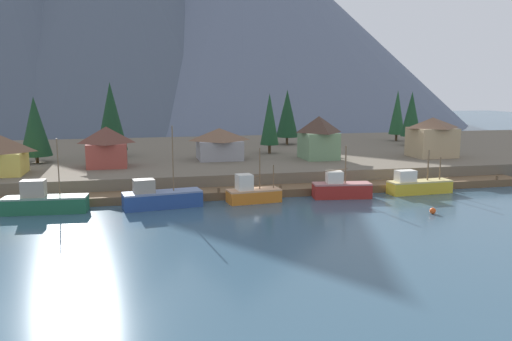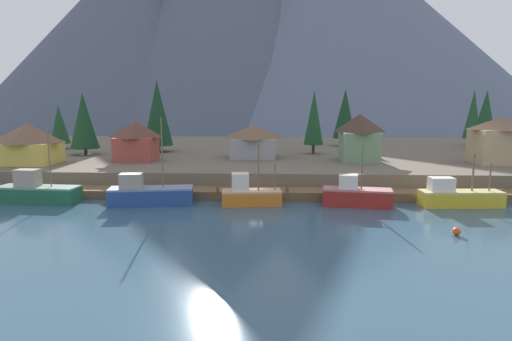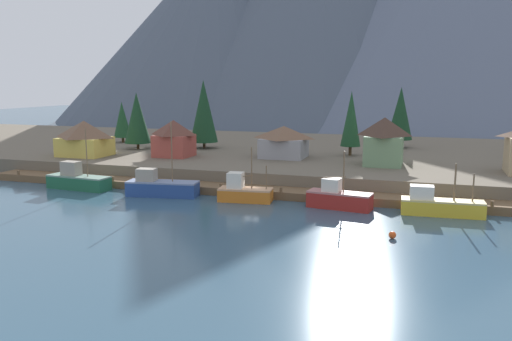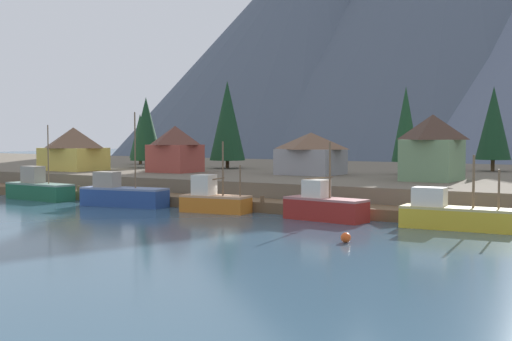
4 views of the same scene
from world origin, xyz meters
name	(u,v)px [view 2 (image 2 of 4)]	position (x,y,z in m)	size (l,w,h in m)	color
ground_plane	(259,176)	(0.00, 20.00, -0.50)	(400.00, 400.00, 1.00)	#335166
dock	(253,193)	(0.00, 1.99, 0.50)	(80.00, 4.00, 1.60)	brown
shoreline_bank	(262,156)	(0.00, 32.00, 1.25)	(400.00, 56.00, 2.50)	#665B4C
mountain_west_peak	(127,44)	(-58.63, 134.99, 34.30)	(124.09, 124.09, 68.60)	#475160
mountain_central_peak	(226,32)	(-19.40, 147.46, 40.54)	(150.03, 150.03, 81.08)	#475160
mountain_east_peak	(340,31)	(30.66, 154.98, 41.57)	(179.69, 179.69, 83.14)	slate
fishing_boat_green	(37,192)	(-24.23, -1.78, 1.21)	(9.28, 3.32, 8.39)	#1E5B3D
fishing_boat_blue	(149,194)	(-11.31, -2.19, 1.18)	(9.40, 4.01, 9.60)	navy
fishing_boat_orange	(249,194)	(-0.19, -1.80, 1.18)	(6.75, 3.27, 6.70)	#CC6B1E
fishing_boat_red	(356,195)	(11.46, -1.82, 1.20)	(7.61, 3.41, 6.71)	maroon
fishing_boat_yellow	(458,196)	(22.50, -1.55, 1.12)	(8.82, 2.83, 5.81)	gold
house_grey	(254,141)	(-0.83, 19.40, 5.09)	(7.25, 6.45, 5.06)	gray
house_green	(359,137)	(14.98, 16.48, 6.05)	(5.56, 6.47, 6.94)	#6B8E66
house_tan	(499,140)	(34.35, 14.61, 5.85)	(7.09, 6.22, 6.58)	tan
house_red	(136,140)	(-18.07, 15.04, 5.53)	(5.88, 5.43, 5.92)	#9E4238
house_yellow	(28,143)	(-32.32, 11.25, 5.45)	(7.92, 6.41, 5.76)	gold
conifer_near_left	(473,114)	(41.31, 39.82, 8.70)	(3.42, 3.42, 10.96)	#4C3823
conifer_near_right	(486,115)	(39.59, 30.83, 8.80)	(4.01, 4.01, 10.74)	#4C3823
conifer_mid_left	(84,121)	(-28.89, 22.06, 8.11)	(4.70, 4.70, 10.16)	#4C3823
conifer_mid_right	(59,124)	(-37.11, 30.16, 7.06)	(3.49, 3.49, 8.08)	#4C3823
conifer_back_left	(345,114)	(16.08, 38.26, 8.81)	(4.51, 4.51, 11.09)	#4C3823
conifer_back_right	(314,118)	(8.96, 25.03, 8.55)	(3.27, 3.27, 10.58)	#4C3823
conifer_centre	(158,113)	(-17.81, 26.58, 9.26)	(5.04, 5.04, 12.38)	#4C3823
channel_buoy	(457,231)	(18.20, -12.20, 0.35)	(0.70, 0.70, 0.70)	#E04C19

